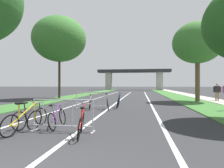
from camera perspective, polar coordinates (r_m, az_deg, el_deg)
grass_verge_left at (r=30.83m, az=-7.61°, el=-2.99°), size 2.80×66.13×0.05m
grass_verge_right at (r=29.98m, az=16.99°, el=-3.06°), size 2.80×66.13×0.05m
sidewalk_path_right at (r=30.42m, az=21.44°, el=-2.99°), size 1.97×66.13×0.08m
lane_stripe_center at (r=21.82m, az=3.10°, el=-4.19°), size 0.14×38.26×0.01m
lane_stripe_right_lane at (r=21.75m, az=10.47°, el=-4.20°), size 0.14×38.26×0.01m
lane_stripe_left_lane at (r=22.26m, az=-4.10°, el=-4.11°), size 0.14×38.26×0.01m
overpass_bridge at (r=57.31m, az=6.38°, el=2.59°), size 21.04×3.38×5.97m
tree_left_pine_near at (r=22.24m, az=-15.17°, el=12.56°), size 5.73×5.73×8.87m
tree_right_pine_far at (r=19.12m, az=23.77°, el=10.98°), size 4.33×4.33×7.09m
crowd_barrier_nearest at (r=6.58m, az=-14.28°, el=-8.95°), size 2.07×0.45×1.05m
crowd_barrier_second at (r=12.51m, az=-5.83°, el=-4.80°), size 2.09×0.55×1.05m
bicycle_yellow_0 at (r=6.69m, az=-24.61°, el=-9.92°), size 0.66×1.66×1.00m
bicycle_red_1 at (r=5.93m, az=-9.02°, el=-11.39°), size 0.54×1.60×0.97m
bicycle_silver_2 at (r=11.88m, az=-1.28°, el=-5.72°), size 0.52×1.75×0.98m
bicycle_black_3 at (r=7.52m, az=-22.76°, el=-8.96°), size 0.50×1.66×0.92m
bicycle_blue_4 at (r=12.79m, az=1.88°, el=-5.29°), size 0.55×1.66×0.97m
bicycle_white_5 at (r=12.17m, az=-6.42°, el=-5.63°), size 0.51×1.64×0.96m
bicycle_purple_6 at (r=7.23m, az=-15.75°, el=-9.49°), size 0.57×1.67×0.85m
pedestrian_strolling at (r=19.95m, az=28.44°, el=-1.63°), size 0.58×0.39×1.67m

